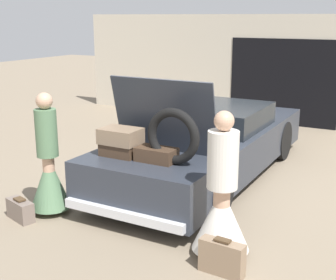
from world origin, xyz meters
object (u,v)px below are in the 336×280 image
(suitcase_beside_left_person, at_px, (20,210))
(car, at_px, (207,144))
(person_right, at_px, (221,206))
(suitcase_beside_right_person, at_px, (222,258))
(person_left, at_px, (49,171))

(suitcase_beside_left_person, bearing_deg, car, 62.97)
(car, height_order, suitcase_beside_left_person, car)
(car, xyz_separation_m, person_right, (1.31, -2.52, 0.03))
(car, distance_m, person_right, 2.84)
(suitcase_beside_left_person, bearing_deg, suitcase_beside_right_person, 0.68)
(person_left, distance_m, suitcase_beside_right_person, 2.85)
(suitcase_beside_right_person, bearing_deg, person_right, 114.89)
(suitcase_beside_left_person, distance_m, suitcase_beside_right_person, 2.99)
(suitcase_beside_left_person, bearing_deg, person_left, 64.23)
(car, distance_m, suitcase_beside_right_person, 3.29)
(person_right, distance_m, suitcase_beside_right_person, 0.60)
(person_right, height_order, suitcase_beside_right_person, person_right)
(car, relative_size, suitcase_beside_right_person, 10.35)
(person_right, xyz_separation_m, suitcase_beside_left_person, (-2.81, -0.42, -0.47))
(person_left, relative_size, suitcase_beside_right_person, 3.37)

